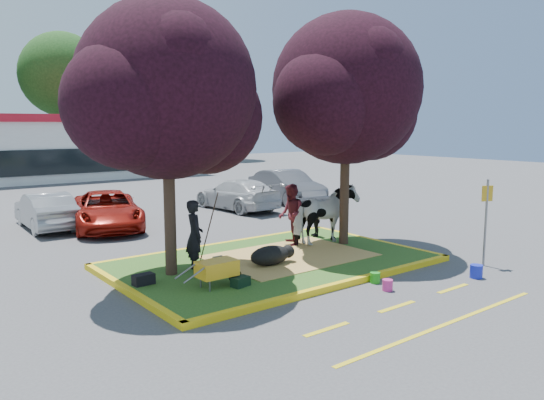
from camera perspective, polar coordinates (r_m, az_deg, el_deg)
ground at (r=14.37m, az=0.06°, el=-6.98°), size 90.00×90.00×0.00m
median_island at (r=14.35m, az=0.06°, el=-6.70°), size 8.00×5.00×0.15m
curb_near at (r=12.49m, az=7.44°, el=-9.03°), size 8.30×0.16×0.15m
curb_far at (r=16.40m, az=-5.50°, el=-4.84°), size 8.30×0.16×0.15m
curb_left at (r=12.37m, az=-15.24°, el=-9.43°), size 0.16×5.30×0.15m
curb_right at (r=17.09m, az=10.95°, el=-4.43°), size 0.16×5.30×0.15m
straw_bedding at (r=14.69m, az=1.92°, el=-6.02°), size 4.20×3.00×0.01m
tree_purple_left at (r=12.71m, az=-11.14°, el=10.74°), size 5.06×4.20×6.51m
tree_purple_right at (r=15.98m, az=8.10°, el=10.97°), size 5.30×4.40×6.82m
fire_lane_stripe_a at (r=10.10m, az=5.91°, el=-13.67°), size 1.10×0.12×0.01m
fire_lane_stripe_b at (r=11.49m, az=13.28°, el=-11.10°), size 1.10×0.12×0.01m
fire_lane_stripe_c at (r=13.05m, az=18.88°, el=-9.00°), size 1.10×0.12×0.01m
fire_lane_long at (r=10.83m, az=18.33°, el=-12.51°), size 6.00×0.10×0.01m
retail_building at (r=40.35m, az=-22.80°, el=5.37°), size 20.40×8.40×4.40m
treeline at (r=49.69m, az=-27.01°, el=11.86°), size 46.58×7.80×14.63m
cow at (r=16.10m, az=5.73°, el=-1.57°), size 2.14×1.00×1.79m
calf at (r=13.72m, az=-0.21°, el=-5.99°), size 1.32×1.07×0.50m
handler at (r=13.20m, az=-8.32°, el=-3.81°), size 0.58×0.73×1.77m
visitor_a at (r=15.86m, az=2.05°, el=-1.59°), size 1.04×1.12×1.84m
visitor_b at (r=17.21m, az=4.73°, el=-2.12°), size 0.49×0.69×1.09m
wheelbarrow at (r=11.95m, az=-5.91°, el=-7.37°), size 1.59×0.54×0.60m
gear_bag_dark at (r=12.46m, az=-13.66°, el=-8.30°), size 0.49×0.28×0.24m
gear_bag_green at (r=12.01m, az=-3.40°, el=-8.76°), size 0.45×0.33×0.22m
sign_post at (r=15.10m, az=22.05°, el=-1.34°), size 0.31×0.15×2.32m
bucket_green at (r=12.98m, az=11.02°, el=-8.21°), size 0.30×0.30×0.26m
bucket_pink at (r=12.47m, az=12.32°, el=-8.94°), size 0.30×0.30×0.26m
bucket_blue at (r=14.07m, az=21.12°, el=-7.18°), size 0.31×0.31×0.33m
car_silver at (r=20.80m, az=-23.18°, el=-1.05°), size 1.55×4.09×1.33m
car_red at (r=20.06m, az=-17.32°, el=-1.05°), size 3.49×5.28×1.35m
car_white at (r=23.52m, az=-3.81°, el=0.61°), size 2.10×4.73×1.35m
car_grey at (r=25.39m, az=1.58°, el=1.44°), size 2.26×4.96×1.58m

